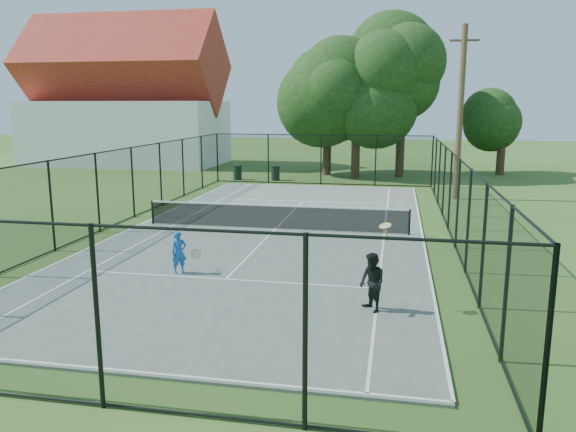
% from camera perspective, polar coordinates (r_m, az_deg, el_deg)
% --- Properties ---
extents(ground, '(120.00, 120.00, 0.00)m').
position_cam_1_polar(ground, '(21.47, -1.29, -1.50)').
color(ground, '#2F4F1B').
extents(tennis_court, '(11.00, 24.00, 0.06)m').
position_cam_1_polar(tennis_court, '(21.46, -1.29, -1.43)').
color(tennis_court, '#54635B').
rests_on(tennis_court, ground).
extents(tennis_net, '(10.08, 0.08, 0.95)m').
position_cam_1_polar(tennis_net, '(21.35, -1.29, 0.01)').
color(tennis_net, black).
rests_on(tennis_net, tennis_court).
extents(fence, '(13.10, 26.10, 3.00)m').
position_cam_1_polar(fence, '(21.19, -1.30, 2.46)').
color(fence, black).
rests_on(fence, ground).
extents(tree_near_left, '(6.49, 6.49, 8.46)m').
position_cam_1_polar(tree_near_left, '(38.59, 4.06, 11.91)').
color(tree_near_left, '#332114').
rests_on(tree_near_left, ground).
extents(tree_near_mid, '(6.10, 6.10, 7.98)m').
position_cam_1_polar(tree_near_mid, '(36.96, 7.00, 11.43)').
color(tree_near_mid, '#332114').
rests_on(tree_near_mid, ground).
extents(tree_near_right, '(6.89, 6.89, 9.51)m').
position_cam_1_polar(tree_near_right, '(38.03, 11.57, 13.00)').
color(tree_near_right, '#332114').
rests_on(tree_near_right, ground).
extents(tree_far_right, '(4.26, 4.26, 5.63)m').
position_cam_1_polar(tree_far_right, '(41.20, 21.02, 8.76)').
color(tree_far_right, '#332114').
rests_on(tree_far_right, ground).
extents(building, '(15.30, 8.15, 11.87)m').
position_cam_1_polar(building, '(47.57, -16.17, 11.04)').
color(building, silver).
rests_on(building, ground).
extents(trash_bin_left, '(0.58, 0.58, 0.94)m').
position_cam_1_polar(trash_bin_left, '(36.25, -5.15, 4.45)').
color(trash_bin_left, black).
rests_on(trash_bin_left, ground).
extents(trash_bin_right, '(0.58, 0.58, 0.92)m').
position_cam_1_polar(trash_bin_right, '(35.81, -1.29, 4.39)').
color(trash_bin_right, black).
rests_on(trash_bin_right, ground).
extents(utility_pole, '(1.40, 0.30, 8.57)m').
position_cam_1_polar(utility_pole, '(29.62, 17.09, 10.01)').
color(utility_pole, '#4C3823').
rests_on(utility_pole, ground).
extents(player_blue, '(0.84, 0.50, 1.20)m').
position_cam_1_polar(player_blue, '(16.08, -11.00, -3.65)').
color(player_blue, blue).
rests_on(player_blue, tennis_court).
extents(player_black, '(0.81, 0.92, 2.02)m').
position_cam_1_polar(player_black, '(13.04, 8.53, -6.67)').
color(player_black, black).
rests_on(player_black, tennis_court).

